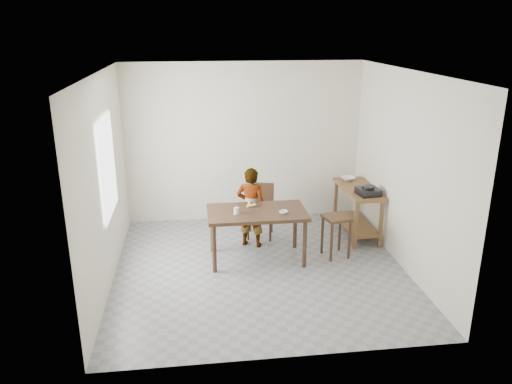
{
  "coord_description": "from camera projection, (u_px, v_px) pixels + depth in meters",
  "views": [
    {
      "loc": [
        -0.86,
        -6.25,
        3.25
      ],
      "look_at": [
        0.0,
        0.4,
        1.0
      ],
      "focal_mm": 35.0,
      "sensor_mm": 36.0,
      "label": 1
    }
  ],
  "objects": [
    {
      "name": "banana",
      "position": [
        251.0,
        205.0,
        7.21
      ],
      "size": [
        0.17,
        0.13,
        0.05
      ],
      "primitive_type": null,
      "rotation": [
        0.0,
        0.0,
        0.17
      ],
      "color": "#D7C24D",
      "rests_on": "dining_table"
    },
    {
      "name": "wall_front",
      "position": [
        289.0,
        238.0,
        4.69
      ],
      "size": [
        4.0,
        0.04,
        2.7
      ],
      "primitive_type": "cube",
      "color": "beige",
      "rests_on": "ground"
    },
    {
      "name": "wall_left",
      "position": [
        103.0,
        182.0,
        6.34
      ],
      "size": [
        0.04,
        4.0,
        2.7
      ],
      "primitive_type": "cube",
      "color": "beige",
      "rests_on": "ground"
    },
    {
      "name": "serving_bowl",
      "position": [
        348.0,
        179.0,
        8.28
      ],
      "size": [
        0.27,
        0.27,
        0.06
      ],
      "primitive_type": "imported",
      "rotation": [
        0.0,
        0.0,
        0.21
      ],
      "color": "silver",
      "rests_on": "prep_counter"
    },
    {
      "name": "gas_burner",
      "position": [
        368.0,
        191.0,
        7.56
      ],
      "size": [
        0.35,
        0.35,
        0.1
      ],
      "primitive_type": "cube",
      "rotation": [
        0.0,
        0.0,
        0.14
      ],
      "color": "black",
      "rests_on": "prep_counter"
    },
    {
      "name": "ceiling",
      "position": [
        260.0,
        70.0,
        6.15
      ],
      "size": [
        4.0,
        4.0,
        0.04
      ],
      "primitive_type": "cube",
      "color": "white",
      "rests_on": "wall_back"
    },
    {
      "name": "dining_table",
      "position": [
        257.0,
        235.0,
        7.18
      ],
      "size": [
        1.4,
        0.8,
        0.75
      ],
      "primitive_type": null,
      "color": "#3A2517",
      "rests_on": "floor"
    },
    {
      "name": "dining_chair",
      "position": [
        260.0,
        212.0,
        7.95
      ],
      "size": [
        0.49,
        0.49,
        0.85
      ],
      "primitive_type": null,
      "rotation": [
        0.0,
        0.0,
        -0.23
      ],
      "color": "#3A2517",
      "rests_on": "floor"
    },
    {
      "name": "floor",
      "position": [
        260.0,
        269.0,
        7.02
      ],
      "size": [
        4.0,
        4.0,
        0.04
      ],
      "primitive_type": "cube",
      "color": "gray",
      "rests_on": "ground"
    },
    {
      "name": "prep_counter",
      "position": [
        357.0,
        211.0,
        8.04
      ],
      "size": [
        0.5,
        1.2,
        0.8
      ],
      "primitive_type": null,
      "color": "brown",
      "rests_on": "floor"
    },
    {
      "name": "stool",
      "position": [
        336.0,
        236.0,
        7.3
      ],
      "size": [
        0.42,
        0.42,
        0.63
      ],
      "primitive_type": null,
      "rotation": [
        0.0,
        0.0,
        0.21
      ],
      "color": "#3A2517",
      "rests_on": "floor"
    },
    {
      "name": "window_pane",
      "position": [
        108.0,
        167.0,
        6.49
      ],
      "size": [
        0.02,
        1.1,
        1.3
      ],
      "primitive_type": "cube",
      "color": "silver",
      "rests_on": "wall_left"
    },
    {
      "name": "small_bowl",
      "position": [
        283.0,
        212.0,
        6.96
      ],
      "size": [
        0.14,
        0.14,
        0.04
      ],
      "primitive_type": "imported",
      "rotation": [
        0.0,
        0.0,
        -0.15
      ],
      "color": "silver",
      "rests_on": "dining_table"
    },
    {
      "name": "glass_tumbler",
      "position": [
        237.0,
        211.0,
        6.94
      ],
      "size": [
        0.1,
        0.1,
        0.09
      ],
      "primitive_type": "cylinder",
      "rotation": [
        0.0,
        0.0,
        0.38
      ],
      "color": "silver",
      "rests_on": "dining_table"
    },
    {
      "name": "wall_right",
      "position": [
        406.0,
        171.0,
        6.83
      ],
      "size": [
        0.04,
        4.0,
        2.7
      ],
      "primitive_type": "cube",
      "color": "beige",
      "rests_on": "ground"
    },
    {
      "name": "child",
      "position": [
        251.0,
        207.0,
        7.56
      ],
      "size": [
        0.54,
        0.46,
        1.25
      ],
      "primitive_type": "imported",
      "rotation": [
        0.0,
        0.0,
        2.74
      ],
      "color": "white",
      "rests_on": "floor"
    },
    {
      "name": "wall_back",
      "position": [
        244.0,
        143.0,
        8.49
      ],
      "size": [
        4.0,
        0.04,
        2.7
      ],
      "primitive_type": "cube",
      "color": "beige",
      "rests_on": "ground"
    }
  ]
}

